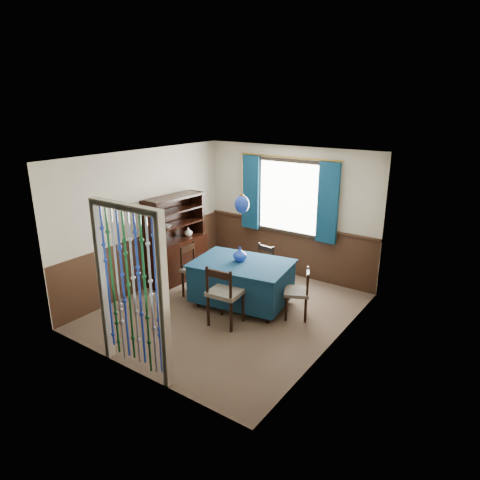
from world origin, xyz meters
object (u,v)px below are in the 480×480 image
Objects in this scene: dining_table at (242,280)px; sideboard at (176,251)px; chair_near at (225,293)px; chair_right at (298,292)px; vase_table at (240,255)px; pendant_lamp at (242,204)px; bowl_shelf at (166,226)px; vase_sideboard at (188,231)px; chair_left at (196,269)px; chair_far at (261,266)px.

sideboard is at bearing 164.97° from dining_table.
chair_near is 1.98m from sideboard.
chair_right is 3.67× the size of vase_table.
dining_table is at bearing -33.38° from vase_table.
chair_right is 1.64m from pendant_lamp.
chair_near is 1.92m from bowl_shelf.
chair_right is 4.34× the size of vase_sideboard.
bowl_shelf is (-1.56, -0.13, 0.71)m from dining_table.
bowl_shelf is (-0.67, 0.01, 0.66)m from chair_left.
sideboard is at bearing -119.02° from chair_left.
bowl_shelf is 1.14× the size of vase_sideboard.
chair_left reaches higher than chair_far.
chair_near is 1.20× the size of chair_far.
chair_far is at bearing 91.33° from vase_table.
sideboard is 7.77× the size of bowl_shelf.
vase_sideboard is at bearing 140.46° from chair_near.
chair_far is 3.70× the size of vase_table.
dining_table is at bearing 92.00° from chair_left.
chair_near is at bearing -22.73° from sideboard.
chair_left is at bearing -19.37° from sideboard.
bowl_shelf is at bearing -75.44° from sideboard.
vase_sideboard reaches higher than chair_near.
chair_right is 2.60m from sideboard.
chair_right is (0.98, 0.15, -0.01)m from dining_table.
chair_near is (0.17, -0.70, 0.08)m from dining_table.
vase_sideboard reaches higher than chair_right.
vase_sideboard is (-1.73, 1.15, 0.39)m from chair_near.
chair_far is (-0.08, 0.73, -0.00)m from dining_table.
pendant_lamp is at bearing -16.18° from vase_sideboard.
chair_far is 4.39× the size of vase_sideboard.
chair_far is at bearing 87.25° from dining_table.
vase_table is (0.02, -0.69, 0.43)m from chair_far.
vase_table is (-0.07, 0.04, 0.43)m from dining_table.
chair_left is 0.79m from sideboard.
chair_far is at bearing 10.74° from vase_sideboard.
vase_sideboard is (0.00, 0.58, -0.23)m from bowl_shelf.
vase_sideboard is at bearing 81.24° from sideboard.
bowl_shelf is at bearing 38.56° from chair_far.
vase_table is (-0.07, 0.04, -0.87)m from pendant_lamp.
chair_near is at bearing 55.41° from chair_left.
pendant_lamp is 0.88m from vase_table.
chair_left is (-0.89, -0.13, 0.05)m from dining_table.
chair_near is 0.60× the size of sideboard.
vase_table is (-0.24, 0.74, 0.35)m from chair_near.
pendant_lamp is (0.00, -0.00, 1.30)m from dining_table.
dining_table is at bearing 104.78° from chair_far.
dining_table is 0.99m from chair_right.
bowl_shelf reaches higher than dining_table.
chair_right is at bearing 159.44° from chair_far.
chair_left is 0.56× the size of sideboard.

